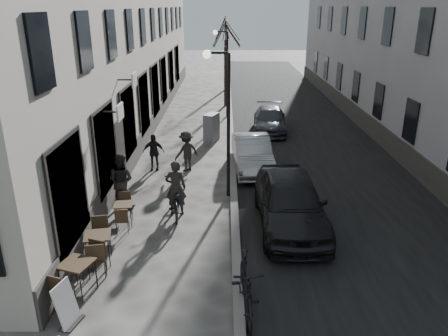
{
  "coord_description": "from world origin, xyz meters",
  "views": [
    {
      "loc": [
        -0.1,
        -8.36,
        6.43
      ],
      "look_at": [
        -0.14,
        4.02,
        1.8
      ],
      "focal_mm": 35.0,
      "sensor_mm": 36.0,
      "label": 1
    }
  ],
  "objects_px": {
    "pedestrian_near": "(121,181)",
    "streetlamp_far": "(224,64)",
    "moped": "(246,286)",
    "tree_far": "(226,29)",
    "bicycle": "(176,198)",
    "pedestrian_mid": "(187,151)",
    "pedestrian_far": "(154,152)",
    "bistro_set_b": "(99,245)",
    "streetlamp_near": "(223,109)",
    "sign_board": "(67,308)",
    "car_far": "(270,120)",
    "bistro_set_c": "(124,212)",
    "car_near": "(290,201)",
    "car_mid": "(252,153)",
    "tree_near": "(226,34)",
    "utility_cabinet": "(211,127)",
    "bistro_set_a": "(78,275)"
  },
  "relations": [
    {
      "from": "streetlamp_far",
      "to": "tree_near",
      "type": "xyz_separation_m",
      "value": [
        0.07,
        3.0,
        1.5
      ]
    },
    {
      "from": "moped",
      "to": "car_far",
      "type": "bearing_deg",
      "value": 79.13
    },
    {
      "from": "pedestrian_far",
      "to": "sign_board",
      "type": "bearing_deg",
      "value": -95.7
    },
    {
      "from": "streetlamp_near",
      "to": "tree_far",
      "type": "distance_m",
      "value": 21.05
    },
    {
      "from": "bistro_set_b",
      "to": "bicycle",
      "type": "distance_m",
      "value": 3.37
    },
    {
      "from": "bicycle",
      "to": "bistro_set_b",
      "type": "bearing_deg",
      "value": 53.62
    },
    {
      "from": "streetlamp_far",
      "to": "car_far",
      "type": "bearing_deg",
      "value": -53.82
    },
    {
      "from": "car_near",
      "to": "car_far",
      "type": "xyz_separation_m",
      "value": [
        0.42,
        10.91,
        -0.21
      ]
    },
    {
      "from": "streetlamp_near",
      "to": "moped",
      "type": "xyz_separation_m",
      "value": [
        0.52,
        -6.31,
        -2.5
      ]
    },
    {
      "from": "sign_board",
      "to": "bicycle",
      "type": "bearing_deg",
      "value": 87.47
    },
    {
      "from": "sign_board",
      "to": "bicycle",
      "type": "height_order",
      "value": "bicycle"
    },
    {
      "from": "car_mid",
      "to": "moped",
      "type": "xyz_separation_m",
      "value": [
        -0.65,
        -9.04,
        -0.03
      ]
    },
    {
      "from": "streetlamp_near",
      "to": "bistro_set_c",
      "type": "height_order",
      "value": "streetlamp_near"
    },
    {
      "from": "streetlamp_near",
      "to": "sign_board",
      "type": "relative_size",
      "value": 5.1
    },
    {
      "from": "bicycle",
      "to": "pedestrian_far",
      "type": "xyz_separation_m",
      "value": [
        -1.36,
        4.1,
        0.2
      ]
    },
    {
      "from": "car_near",
      "to": "pedestrian_mid",
      "type": "bearing_deg",
      "value": 125.55
    },
    {
      "from": "car_near",
      "to": "bistro_set_a",
      "type": "bearing_deg",
      "value": -148.74
    },
    {
      "from": "bistro_set_b",
      "to": "car_near",
      "type": "relative_size",
      "value": 0.35
    },
    {
      "from": "bistro_set_c",
      "to": "pedestrian_mid",
      "type": "bearing_deg",
      "value": 64.13
    },
    {
      "from": "sign_board",
      "to": "car_far",
      "type": "height_order",
      "value": "car_far"
    },
    {
      "from": "bistro_set_a",
      "to": "moped",
      "type": "height_order",
      "value": "moped"
    },
    {
      "from": "bistro_set_c",
      "to": "pedestrian_mid",
      "type": "distance_m",
      "value": 5.04
    },
    {
      "from": "utility_cabinet",
      "to": "pedestrian_near",
      "type": "xyz_separation_m",
      "value": [
        -2.8,
        -7.63,
        0.24
      ]
    },
    {
      "from": "bistro_set_b",
      "to": "bicycle",
      "type": "height_order",
      "value": "bicycle"
    },
    {
      "from": "bistro_set_c",
      "to": "streetlamp_far",
      "type": "bearing_deg",
      "value": 70.03
    },
    {
      "from": "sign_board",
      "to": "utility_cabinet",
      "type": "bearing_deg",
      "value": 94.68
    },
    {
      "from": "streetlamp_near",
      "to": "car_near",
      "type": "distance_m",
      "value": 3.85
    },
    {
      "from": "tree_far",
      "to": "utility_cabinet",
      "type": "bearing_deg",
      "value": -92.81
    },
    {
      "from": "moped",
      "to": "tree_far",
      "type": "bearing_deg",
      "value": 87.51
    },
    {
      "from": "pedestrian_near",
      "to": "car_near",
      "type": "relative_size",
      "value": 0.39
    },
    {
      "from": "tree_near",
      "to": "pedestrian_near",
      "type": "relative_size",
      "value": 3.03
    },
    {
      "from": "pedestrian_near",
      "to": "streetlamp_far",
      "type": "bearing_deg",
      "value": -90.16
    },
    {
      "from": "streetlamp_near",
      "to": "car_far",
      "type": "distance_m",
      "value": 9.32
    },
    {
      "from": "pedestrian_far",
      "to": "pedestrian_mid",
      "type": "bearing_deg",
      "value": -7.0
    },
    {
      "from": "bistro_set_a",
      "to": "car_near",
      "type": "height_order",
      "value": "car_near"
    },
    {
      "from": "bistro_set_c",
      "to": "tree_near",
      "type": "bearing_deg",
      "value": 71.88
    },
    {
      "from": "bistro_set_b",
      "to": "streetlamp_near",
      "type": "bearing_deg",
      "value": 42.22
    },
    {
      "from": "pedestrian_near",
      "to": "bistro_set_b",
      "type": "bearing_deg",
      "value": 107.35
    },
    {
      "from": "pedestrian_near",
      "to": "moped",
      "type": "relative_size",
      "value": 0.86
    },
    {
      "from": "car_mid",
      "to": "pedestrian_near",
      "type": "bearing_deg",
      "value": -145.1
    },
    {
      "from": "bistro_set_a",
      "to": "bicycle",
      "type": "distance_m",
      "value": 4.63
    },
    {
      "from": "tree_near",
      "to": "car_near",
      "type": "xyz_separation_m",
      "value": [
        1.98,
        -17.28,
        -3.84
      ]
    },
    {
      "from": "tree_far",
      "to": "car_mid",
      "type": "xyz_separation_m",
      "value": [
        1.1,
        -18.28,
        -3.98
      ]
    },
    {
      "from": "bistro_set_b",
      "to": "tree_far",
      "type": "bearing_deg",
      "value": 71.74
    },
    {
      "from": "bicycle",
      "to": "pedestrian_mid",
      "type": "bearing_deg",
      "value": -95.39
    },
    {
      "from": "bistro_set_a",
      "to": "bistro_set_c",
      "type": "distance_m",
      "value": 3.5
    },
    {
      "from": "streetlamp_near",
      "to": "tree_near",
      "type": "bearing_deg",
      "value": 89.72
    },
    {
      "from": "pedestrian_mid",
      "to": "car_mid",
      "type": "bearing_deg",
      "value": 145.59
    },
    {
      "from": "bistro_set_a",
      "to": "car_mid",
      "type": "height_order",
      "value": "car_mid"
    },
    {
      "from": "utility_cabinet",
      "to": "bistro_set_c",
      "type": "bearing_deg",
      "value": -83.02
    }
  ]
}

